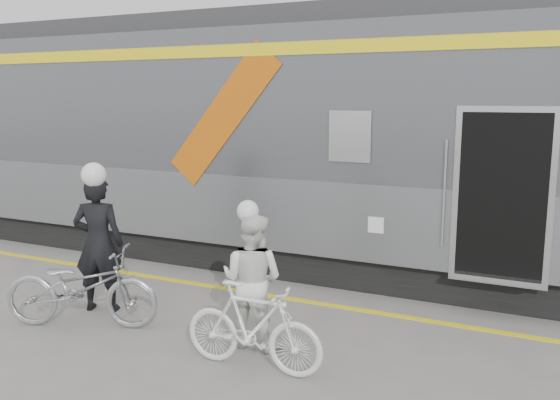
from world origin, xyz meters
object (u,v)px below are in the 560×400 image
Objects in this scene: man at (99,244)px; bicycle_right at (253,327)px; woman at (252,280)px; bicycle_left at (81,288)px.

man reaches higher than bicycle_right.
woman is at bearing 155.42° from man.
woman is (2.34, -0.13, -0.14)m from man.
man is 2.76m from bicycle_right.
bicycle_left is 2.44m from bicycle_right.
man reaches higher than woman.
bicycle_left is at bearing 85.27° from bicycle_right.
bicycle_right is (2.44, -0.13, -0.03)m from bicycle_left.
bicycle_right is (0.30, -0.55, -0.30)m from woman.
man is 0.71m from bicycle_left.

